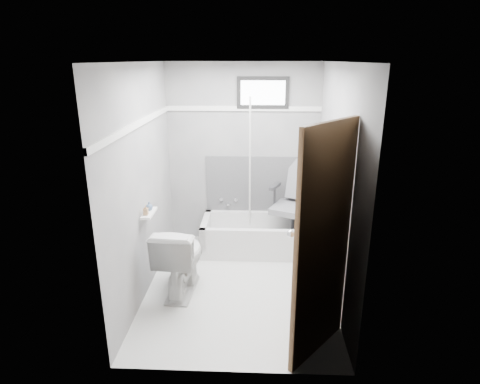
# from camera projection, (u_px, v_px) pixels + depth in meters

# --- Properties ---
(floor) EXTENTS (2.60, 2.60, 0.00)m
(floor) POSITION_uv_depth(u_px,v_px,m) (239.00, 286.00, 4.50)
(floor) COLOR white
(floor) RESTS_ON ground
(ceiling) EXTENTS (2.60, 2.60, 0.00)m
(ceiling) POSITION_uv_depth(u_px,v_px,m) (238.00, 62.00, 3.74)
(ceiling) COLOR silver
(ceiling) RESTS_ON floor
(wall_back) EXTENTS (2.00, 0.02, 2.40)m
(wall_back) POSITION_uv_depth(u_px,v_px,m) (243.00, 155.00, 5.35)
(wall_back) COLOR slate
(wall_back) RESTS_ON floor
(wall_front) EXTENTS (2.00, 0.02, 2.40)m
(wall_front) POSITION_uv_depth(u_px,v_px,m) (230.00, 238.00, 2.89)
(wall_front) COLOR slate
(wall_front) RESTS_ON floor
(wall_left) EXTENTS (0.02, 2.60, 2.40)m
(wall_left) POSITION_uv_depth(u_px,v_px,m) (143.00, 183.00, 4.16)
(wall_left) COLOR slate
(wall_left) RESTS_ON floor
(wall_right) EXTENTS (0.02, 2.60, 2.40)m
(wall_right) POSITION_uv_depth(u_px,v_px,m) (336.00, 186.00, 4.08)
(wall_right) COLOR slate
(wall_right) RESTS_ON floor
(bathtub) EXTENTS (1.50, 0.70, 0.42)m
(bathtub) POSITION_uv_depth(u_px,v_px,m) (259.00, 235.00, 5.31)
(bathtub) COLOR silver
(bathtub) RESTS_ON floor
(office_chair) EXTENTS (0.81, 0.81, 1.06)m
(office_chair) POSITION_uv_depth(u_px,v_px,m) (294.00, 203.00, 5.19)
(office_chair) COLOR slate
(office_chair) RESTS_ON bathtub
(toilet) EXTENTS (0.50, 0.83, 0.78)m
(toilet) POSITION_uv_depth(u_px,v_px,m) (181.00, 258.00, 4.30)
(toilet) COLOR silver
(toilet) RESTS_ON floor
(door) EXTENTS (0.78, 0.78, 2.00)m
(door) POSITION_uv_depth(u_px,v_px,m) (364.00, 264.00, 2.93)
(door) COLOR brown
(door) RESTS_ON floor
(window) EXTENTS (0.66, 0.04, 0.40)m
(window) POSITION_uv_depth(u_px,v_px,m) (263.00, 93.00, 5.07)
(window) COLOR black
(window) RESTS_ON wall_back
(backerboard) EXTENTS (1.50, 0.02, 0.78)m
(backerboard) POSITION_uv_depth(u_px,v_px,m) (261.00, 184.00, 5.46)
(backerboard) COLOR #4C4C4F
(backerboard) RESTS_ON wall_back
(trim_back) EXTENTS (2.00, 0.02, 0.06)m
(trim_back) POSITION_uv_depth(u_px,v_px,m) (243.00, 109.00, 5.15)
(trim_back) COLOR white
(trim_back) RESTS_ON wall_back
(trim_left) EXTENTS (0.02, 2.60, 0.06)m
(trim_left) POSITION_uv_depth(u_px,v_px,m) (139.00, 123.00, 3.97)
(trim_left) COLOR white
(trim_left) RESTS_ON wall_left
(pole) EXTENTS (0.02, 0.38, 1.92)m
(pole) POSITION_uv_depth(u_px,v_px,m) (250.00, 171.00, 5.17)
(pole) COLOR silver
(pole) RESTS_ON bathtub
(shelf) EXTENTS (0.10, 0.32, 0.02)m
(shelf) POSITION_uv_depth(u_px,v_px,m) (149.00, 213.00, 4.17)
(shelf) COLOR white
(shelf) RESTS_ON wall_left
(soap_bottle_a) EXTENTS (0.05, 0.05, 0.10)m
(soap_bottle_a) POSITION_uv_depth(u_px,v_px,m) (146.00, 210.00, 4.08)
(soap_bottle_a) COLOR #A57B52
(soap_bottle_a) RESTS_ON shelf
(soap_bottle_b) EXTENTS (0.10, 0.10, 0.09)m
(soap_bottle_b) POSITION_uv_depth(u_px,v_px,m) (149.00, 206.00, 4.21)
(soap_bottle_b) COLOR #4A6488
(soap_bottle_b) RESTS_ON shelf
(faucet) EXTENTS (0.26, 0.10, 0.16)m
(faucet) POSITION_uv_depth(u_px,v_px,m) (228.00, 202.00, 5.54)
(faucet) COLOR silver
(faucet) RESTS_ON wall_back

